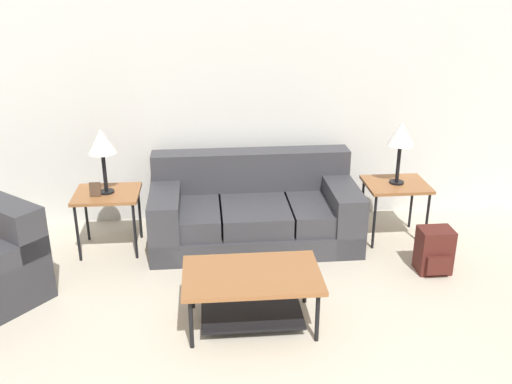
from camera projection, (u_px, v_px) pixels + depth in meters
name	position (u px, v px, depth m)	size (l,w,h in m)	color
wall_back	(254.00, 97.00, 5.76)	(8.62, 0.06, 2.60)	silver
couch	(254.00, 212.00, 5.58)	(1.98, 0.99, 0.82)	#38383D
coffee_table	(252.00, 286.00, 4.23)	(1.02, 0.63, 0.44)	#935B33
side_table_left	(107.00, 198.00, 5.30)	(0.59, 0.51, 0.58)	#935B33
side_table_right	(396.00, 188.00, 5.53)	(0.59, 0.51, 0.58)	#935B33
table_lamp_left	(102.00, 143.00, 5.10)	(0.26, 0.26, 0.61)	black
table_lamp_right	(401.00, 136.00, 5.33)	(0.26, 0.26, 0.61)	black
backpack	(434.00, 251.00, 5.02)	(0.29, 0.30, 0.41)	#4C1E19
picture_frame	(95.00, 189.00, 5.18)	(0.10, 0.04, 0.13)	#4C3828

